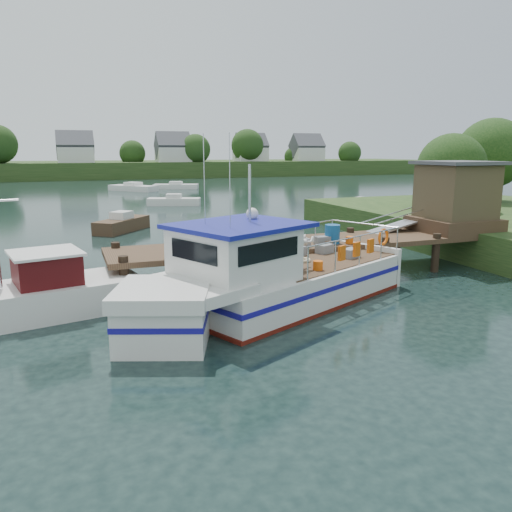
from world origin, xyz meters
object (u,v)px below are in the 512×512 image
object	(u,v)px
work_boat	(18,298)
moored_b	(174,201)
dock	(408,215)
moored_c	(363,206)
lobster_boat	(267,280)
moored_rowboat	(122,224)
moored_d	(133,188)
moored_far	(176,186)

from	to	relation	value
work_boat	moored_b	xyz separation A→B (m)	(10.76, 29.75, -0.26)
dock	moored_c	bearing A→B (deg)	62.39
lobster_boat	moored_rowboat	distance (m)	18.01
moored_b	moored_d	xyz separation A→B (m)	(-1.30, 18.54, 0.02)
dock	moored_rowboat	size ratio (longest dim) A/B	3.94
moored_far	moored_b	world-z (taller)	moored_b
work_boat	moored_far	xyz separation A→B (m)	(15.16, 49.80, -0.28)
lobster_boat	moored_b	xyz separation A→B (m)	(3.56, 31.60, -0.59)
dock	moored_c	distance (m)	20.57
moored_b	lobster_boat	bearing A→B (deg)	-112.17
moored_c	moored_b	bearing A→B (deg)	120.47
moored_far	moored_c	world-z (taller)	moored_c
moored_far	moored_b	distance (m)	20.53
lobster_boat	moored_c	size ratio (longest dim) A/B	1.53
moored_c	work_boat	bearing A→B (deg)	-165.20
moored_b	moored_d	distance (m)	18.58
moored_rowboat	moored_far	distance (m)	35.42
moored_c	lobster_boat	bearing A→B (deg)	-152.84
moored_rowboat	moored_far	bearing A→B (deg)	51.82
lobster_boat	moored_d	xyz separation A→B (m)	(2.26, 50.13, -0.57)
dock	moored_far	distance (m)	48.09
moored_d	moored_b	bearing A→B (deg)	-96.47
moored_d	lobster_boat	bearing A→B (deg)	-103.07
moored_far	moored_b	bearing A→B (deg)	-96.86
dock	moored_far	xyz separation A→B (m)	(0.03, 48.06, -1.88)
moored_far	work_boat	bearing A→B (deg)	-101.42
moored_c	moored_far	bearing A→B (deg)	83.43
moored_d	dock	bearing A→B (deg)	-93.54
lobster_boat	work_boat	bearing A→B (deg)	140.80
moored_rowboat	moored_d	size ratio (longest dim) A/B	0.67
work_boat	moored_far	world-z (taller)	work_boat
moored_c	moored_rowboat	bearing A→B (deg)	166.98
moored_rowboat	moored_b	distance (m)	15.06
dock	lobster_boat	bearing A→B (deg)	-155.64
lobster_boat	moored_far	distance (m)	52.26
dock	moored_b	distance (m)	28.40
work_boat	moored_rowboat	world-z (taller)	work_boat
dock	work_boat	world-z (taller)	dock
dock	moored_b	size ratio (longest dim) A/B	3.30
dock	moored_d	distance (m)	46.92
moored_rowboat	moored_far	world-z (taller)	moored_rowboat
moored_far	lobster_boat	bearing A→B (deg)	-93.25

